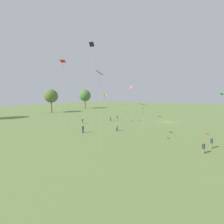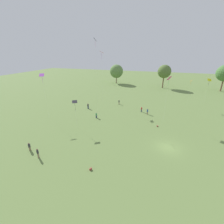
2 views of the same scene
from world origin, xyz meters
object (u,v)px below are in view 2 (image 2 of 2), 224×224
person_4 (147,112)px  kite_5 (42,76)px  kite_1 (191,82)px  kite_7 (102,54)px  kite_0 (209,80)px  kite_6 (95,43)px  picnic_bag_0 (91,169)px  person_2 (29,147)px  kite_3 (75,102)px  person_6 (38,153)px  person_1 (119,102)px  picnic_bag_1 (157,126)px  person_5 (96,115)px  person_3 (141,109)px  kite_4 (169,79)px  person_0 (88,106)px

person_4 → kite_5: kite_5 is taller
kite_1 → kite_7: (-28.76, -4.87, 8.37)m
kite_7 → kite_0: bearing=-56.3°
kite_6 → picnic_bag_0: bearing=-130.5°
person_2 → person_4: size_ratio=0.94×
kite_3 → person_6: bearing=-82.6°
person_1 → kite_5: 25.52m
kite_1 → picnic_bag_1: kite_1 is taller
person_5 → kite_0: (31.71, 23.28, 7.39)m
kite_7 → person_3: bearing=-91.5°
person_5 → kite_3: (-2.09, -6.95, 5.74)m
person_2 → kite_7: 35.07m
kite_5 → picnic_bag_1: size_ratio=35.44×
person_2 → picnic_bag_1: person_2 is taller
kite_5 → kite_6: kite_6 is taller
person_2 → person_3: 31.20m
kite_0 → kite_7: (-35.05, -9.54, 8.32)m
kite_0 → kite_1: kite_0 is taller
person_5 → picnic_bag_0: size_ratio=3.68×
person_3 → kite_5: size_ratio=0.13×
person_6 → kite_7: 36.00m
person_5 → kite_6: kite_6 is taller
kite_0 → kite_4: kite_4 is taller
kite_4 → picnic_bag_1: 11.69m
person_1 → kite_4: kite_4 is taller
person_0 → kite_7: size_ratio=0.10×
person_4 → kite_3: size_ratio=0.25×
person_1 → person_0: bearing=-44.2°
person_2 → person_3: person_2 is taller
person_3 → person_4: person_4 is taller
kite_1 → kite_5: size_ratio=0.73×
kite_0 → kite_4: (-13.85, -19.41, 2.79)m
person_5 → kite_1: kite_1 is taller
kite_3 → kite_5: (-10.74, 3.11, 4.89)m
person_6 → kite_0: 54.93m
person_1 → person_2: person_1 is taller
person_4 → kite_7: size_ratio=0.10×
person_0 → kite_1: bearing=64.1°
person_5 → kite_7: bearing=58.8°
person_0 → person_6: size_ratio=0.96×
kite_5 → person_3: bearing=39.4°
kite_1 → person_4: bearing=13.7°
kite_1 → kite_7: kite_7 is taller
person_4 → picnic_bag_0: (-6.34, -25.54, -0.69)m
person_1 → kite_7: (-6.32, 0.58, 15.67)m
kite_3 → person_1: bearing=87.5°
person_0 → kite_4: bearing=36.7°
kite_1 → kite_5: 44.47m
kite_7 → picnic_bag_1: size_ratio=50.86×
kite_3 → picnic_bag_1: (18.56, 6.70, -6.40)m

